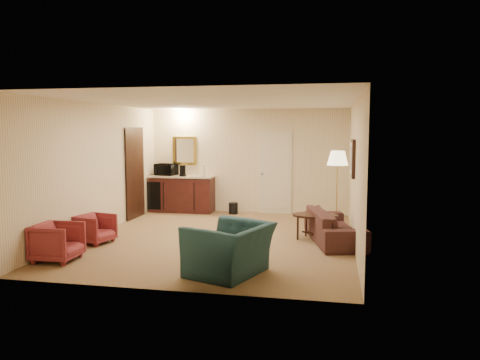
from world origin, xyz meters
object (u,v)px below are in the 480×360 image
(wetbar_cabinet, at_px, (182,194))
(microwave, at_px, (166,168))
(floor_lamp, at_px, (337,190))
(waste_bin, at_px, (233,208))
(sofa, at_px, (334,221))
(teal_armchair, at_px, (230,241))
(rose_chair_near, at_px, (95,227))
(coffee_table, at_px, (315,227))
(coffee_maker, at_px, (183,171))
(rose_chair_far, at_px, (57,240))

(wetbar_cabinet, distance_m, microwave, 0.78)
(floor_lamp, bearing_deg, waste_bin, 153.55)
(microwave, bearing_deg, sofa, -17.52)
(sofa, height_order, microwave, microwave)
(teal_armchair, height_order, rose_chair_near, teal_armchair)
(floor_lamp, bearing_deg, wetbar_cabinet, 161.16)
(coffee_table, bearing_deg, wetbar_cabinet, 144.16)
(teal_armchair, relative_size, coffee_table, 1.31)
(rose_chair_near, height_order, coffee_table, rose_chair_near)
(wetbar_cabinet, xyz_separation_m, floor_lamp, (3.85, -1.31, 0.37))
(waste_bin, bearing_deg, coffee_table, -49.07)
(coffee_table, bearing_deg, microwave, 146.79)
(sofa, distance_m, waste_bin, 3.49)
(waste_bin, relative_size, coffee_maker, 1.01)
(rose_chair_far, bearing_deg, wetbar_cabinet, -7.95)
(wetbar_cabinet, distance_m, coffee_table, 4.26)
(wetbar_cabinet, relative_size, rose_chair_far, 2.44)
(wetbar_cabinet, relative_size, rose_chair_near, 2.77)
(waste_bin, bearing_deg, rose_chair_near, -118.09)
(waste_bin, distance_m, coffee_maker, 1.59)
(floor_lamp, relative_size, coffee_maker, 5.95)
(rose_chair_near, bearing_deg, coffee_maker, 4.07)
(teal_armchair, height_order, waste_bin, teal_armchair)
(teal_armchair, xyz_separation_m, microwave, (-2.77, 4.94, 0.61))
(floor_lamp, bearing_deg, sofa, -92.32)
(waste_bin, bearing_deg, coffee_maker, -178.50)
(rose_chair_near, xyz_separation_m, coffee_table, (3.95, 1.04, -0.05))
(teal_armchair, bearing_deg, coffee_maker, -134.25)
(waste_bin, height_order, microwave, microwave)
(coffee_table, height_order, waste_bin, coffee_table)
(microwave, distance_m, coffee_maker, 0.53)
(wetbar_cabinet, relative_size, teal_armchair, 1.46)
(sofa, xyz_separation_m, rose_chair_far, (-4.30, -2.19, -0.05))
(teal_armchair, height_order, microwave, microwave)
(floor_lamp, distance_m, coffee_maker, 3.99)
(teal_armchair, distance_m, coffee_maker, 5.32)
(sofa, bearing_deg, coffee_table, 67.36)
(coffee_table, relative_size, microwave, 1.60)
(wetbar_cabinet, relative_size, coffee_maker, 5.91)
(rose_chair_near, xyz_separation_m, floor_lamp, (4.35, 2.22, 0.53))
(coffee_maker, bearing_deg, rose_chair_near, -89.01)
(sofa, xyz_separation_m, waste_bin, (-2.45, 2.48, -0.25))
(sofa, distance_m, coffee_maker, 4.52)
(floor_lamp, bearing_deg, coffee_maker, 162.30)
(floor_lamp, relative_size, microwave, 3.08)
(wetbar_cabinet, xyz_separation_m, microwave, (-0.44, 0.06, 0.64))
(rose_chair_far, bearing_deg, waste_bin, -23.53)
(microwave, bearing_deg, waste_bin, 10.00)
(coffee_table, xyz_separation_m, waste_bin, (-2.10, 2.42, -0.11))
(wetbar_cabinet, bearing_deg, coffee_maker, -60.74)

